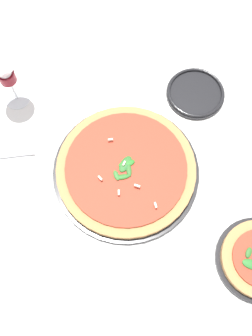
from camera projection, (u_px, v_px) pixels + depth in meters
ground_plane at (141, 175)px, 0.96m from camera, size 6.00×6.00×0.00m
pizza_arugula_main at (126, 170)px, 0.95m from camera, size 0.36×0.36×0.05m
wine_glass at (5, 73)px, 0.93m from camera, size 0.08×0.08×0.16m
side_plate_white at (195, 93)px, 1.04m from camera, size 0.15×0.15×0.02m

